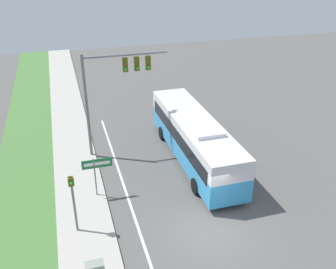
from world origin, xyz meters
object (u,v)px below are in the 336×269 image
at_px(street_sign, 96,169).
at_px(pedestrian_signal, 73,196).
at_px(bus, 194,136).
at_px(signal_gantry, 113,82).

bearing_deg(street_sign, pedestrian_signal, -117.13).
height_order(bus, pedestrian_signal, pedestrian_signal).
height_order(bus, street_sign, bus).
height_order(pedestrian_signal, street_sign, pedestrian_signal).
bearing_deg(signal_gantry, bus, -28.27).
distance_m(bus, pedestrian_signal, 9.52).
relative_size(bus, signal_gantry, 1.64).
relative_size(signal_gantry, street_sign, 2.85).
relative_size(signal_gantry, pedestrian_signal, 2.17).
distance_m(pedestrian_signal, street_sign, 3.14).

